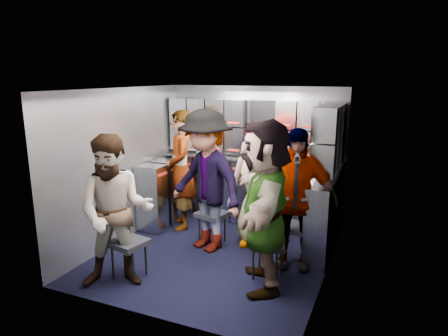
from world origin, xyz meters
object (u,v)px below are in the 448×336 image
at_px(jump_seat_near_left, 128,244).
at_px(jump_seat_near_right, 268,246).
at_px(jump_seat_center, 262,209).
at_px(attendant_arc_d, 295,199).
at_px(attendant_standing, 181,170).
at_px(attendant_arc_b, 206,181).
at_px(attendant_arc_e, 264,206).
at_px(jump_seat_mid_right, 296,229).
at_px(attendant_arc_a, 116,212).
at_px(jump_seat_mid_left, 212,216).
at_px(attendant_arc_c, 259,185).

distance_m(jump_seat_near_left, jump_seat_near_right, 1.58).
height_order(jump_seat_center, attendant_arc_d, attendant_arc_d).
xyz_separation_m(jump_seat_center, attendant_standing, (-1.27, -0.04, 0.45)).
bearing_deg(attendant_arc_b, attendant_arc_e, -10.55).
bearing_deg(jump_seat_mid_right, attendant_standing, 167.37).
xyz_separation_m(jump_seat_mid_right, attendant_arc_b, (-1.17, -0.14, 0.53)).
relative_size(attendant_arc_a, attendant_arc_b, 0.91).
bearing_deg(jump_seat_mid_left, attendant_standing, 151.00).
relative_size(attendant_arc_b, attendant_arc_c, 1.11).
height_order(jump_seat_center, jump_seat_near_right, jump_seat_center).
xyz_separation_m(jump_seat_mid_right, attendant_standing, (-1.85, 0.42, 0.49)).
xyz_separation_m(jump_seat_center, jump_seat_near_right, (0.40, -1.04, -0.06)).
bearing_deg(attendant_arc_e, attendant_arc_d, 141.69).
height_order(jump_seat_mid_right, jump_seat_near_right, jump_seat_mid_right).
height_order(jump_seat_mid_left, jump_seat_mid_right, jump_seat_mid_right).
xyz_separation_m(attendant_standing, attendant_arc_e, (1.67, -1.18, 0.03)).
relative_size(jump_seat_mid_left, attendant_arc_a, 0.26).
distance_m(attendant_standing, attendant_arc_a, 1.80).
height_order(jump_seat_near_left, jump_seat_center, jump_seat_center).
xyz_separation_m(attendant_arc_c, attendant_arc_e, (0.40, -1.04, 0.08)).
bearing_deg(jump_seat_near_left, jump_seat_mid_left, 69.04).
height_order(jump_seat_near_right, attendant_arc_a, attendant_arc_a).
height_order(jump_seat_mid_left, jump_seat_near_right, jump_seat_mid_left).
bearing_deg(attendant_arc_c, jump_seat_mid_right, -31.00).
xyz_separation_m(attendant_standing, attendant_arc_c, (1.27, -0.14, -0.05)).
height_order(jump_seat_near_left, jump_seat_mid_right, jump_seat_near_left).
distance_m(attendant_arc_a, attendant_arc_d, 2.03).
xyz_separation_m(jump_seat_mid_right, attendant_arc_d, (0.00, -0.18, 0.45)).
relative_size(jump_seat_mid_right, attendant_arc_b, 0.24).
distance_m(jump_seat_center, attendant_arc_b, 0.96).
distance_m(attendant_arc_a, attendant_arc_c, 1.96).
xyz_separation_m(jump_seat_mid_left, attendant_arc_d, (1.17, -0.22, 0.45)).
xyz_separation_m(jump_seat_mid_left, attendant_standing, (-0.68, 0.38, 0.49)).
height_order(attendant_arc_a, attendant_arc_d, attendant_arc_d).
distance_m(jump_seat_mid_left, jump_seat_near_right, 1.17).
height_order(jump_seat_near_left, attendant_arc_b, attendant_arc_b).
height_order(jump_seat_mid_right, attendant_standing, attendant_standing).
bearing_deg(jump_seat_mid_right, attendant_arc_b, -173.04).
bearing_deg(attendant_arc_a, attendant_arc_e, -5.67).
xyz_separation_m(jump_seat_near_left, jump_seat_near_right, (1.46, 0.61, -0.01)).
relative_size(attendant_arc_b, attendant_arc_e, 1.01).
distance_m(jump_seat_mid_right, attendant_arc_b, 1.29).
height_order(jump_seat_near_left, attendant_standing, attendant_standing).
height_order(jump_seat_mid_left, attendant_arc_d, attendant_arc_d).
distance_m(attendant_arc_a, attendant_arc_e, 1.58).
bearing_deg(jump_seat_center, jump_seat_near_right, -68.90).
bearing_deg(attendant_arc_e, jump_seat_near_right, 159.32).
bearing_deg(attendant_arc_c, attendant_arc_a, -128.82).
bearing_deg(attendant_arc_e, jump_seat_mid_right, 145.64).
xyz_separation_m(attendant_arc_a, attendant_arc_b, (0.47, 1.23, 0.09)).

